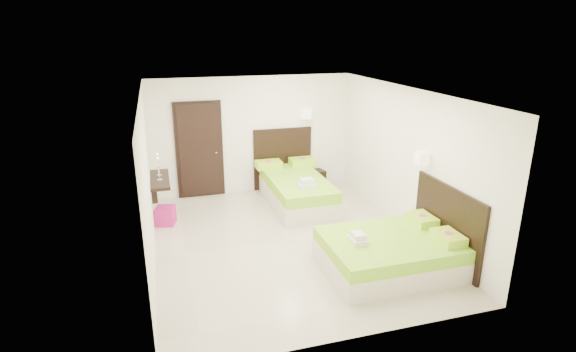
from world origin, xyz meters
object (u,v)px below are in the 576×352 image
object	(u,v)px
bed_single	(296,187)
nightstand	(314,178)
ottoman	(165,216)
bed_double	(394,251)

from	to	relation	value
bed_single	nightstand	world-z (taller)	bed_single
ottoman	bed_double	bearing A→B (deg)	-39.07
ottoman	bed_single	bearing A→B (deg)	7.62
bed_double	nightstand	xyz separation A→B (m)	(0.10, 3.97, -0.10)
bed_single	ottoman	distance (m)	2.75
bed_single	bed_double	distance (m)	3.15
bed_single	nightstand	size ratio (longest dim) A/B	5.16
bed_double	nightstand	bearing A→B (deg)	88.62
nightstand	ottoman	bearing A→B (deg)	-173.52
bed_double	ottoman	distance (m)	4.33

